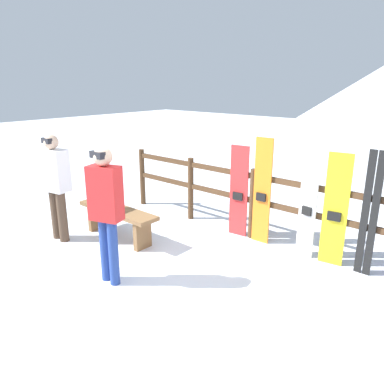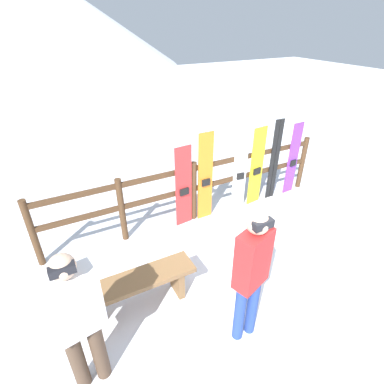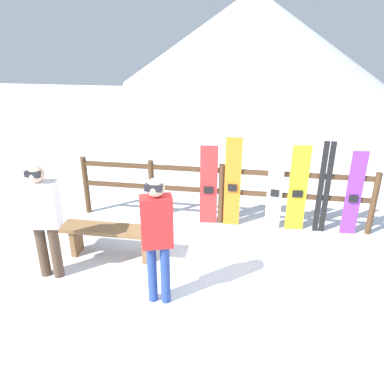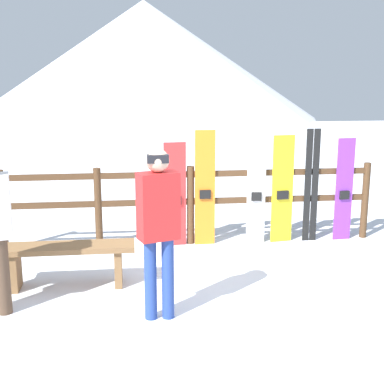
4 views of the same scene
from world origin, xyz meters
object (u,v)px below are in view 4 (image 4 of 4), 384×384
snowboard_orange (205,189)px  snowboard_red (175,195)px  ski_pair_black (311,186)px  snowboard_purple (344,190)px  bench (67,256)px  person_red (158,220)px  snowboard_yellow (282,190)px  snowboard_white (256,191)px

snowboard_orange → snowboard_red: bearing=-180.0°
ski_pair_black → snowboard_purple: size_ratio=1.09×
bench → person_red: bearing=-42.4°
snowboard_red → person_red: bearing=-98.6°
person_red → ski_pair_black: (2.26, 2.24, -0.19)m
bench → person_red: 1.46m
person_red → snowboard_yellow: 2.91m
bench → snowboard_purple: size_ratio=1.03×
snowboard_yellow → ski_pair_black: ski_pair_black is taller
snowboard_yellow → person_red: bearing=-129.5°
bench → ski_pair_black: size_ratio=0.94×
person_red → snowboard_purple: 3.54m
snowboard_orange → snowboard_white: size_ratio=1.07×
snowboard_white → bench: bearing=-151.3°
person_red → snowboard_white: 2.68m
ski_pair_black → person_red: bearing=-135.3°
snowboard_yellow → snowboard_white: bearing=-180.0°
snowboard_red → ski_pair_black: size_ratio=0.90×
person_red → snowboard_red: (0.34, 2.23, -0.28)m
bench → snowboard_orange: (1.73, 1.34, 0.43)m
ski_pair_black → snowboard_purple: ski_pair_black is taller
snowboard_red → snowboard_orange: bearing=0.0°
snowboard_orange → ski_pair_black: size_ratio=1.00×
person_red → snowboard_orange: size_ratio=1.05×
snowboard_white → snowboard_purple: size_ratio=1.02×
snowboard_orange → snowboard_yellow: (1.09, -0.00, -0.04)m
person_red → snowboard_red: size_ratio=1.16×
snowboard_white → snowboard_yellow: size_ratio=0.98×
snowboard_white → person_red: bearing=-123.4°
ski_pair_black → snowboard_purple: bearing=-0.4°
snowboard_red → snowboard_white: snowboard_white is taller
snowboard_red → snowboard_white: 1.13m
snowboard_white → snowboard_yellow: (0.37, 0.00, 0.01)m
bench → snowboard_orange: bearing=37.8°
snowboard_red → snowboard_orange: size_ratio=0.90×
person_red → snowboard_orange: 2.36m
snowboard_purple → ski_pair_black: bearing=179.6°
snowboard_red → snowboard_yellow: size_ratio=0.95×
snowboard_orange → snowboard_purple: (1.99, -0.00, -0.07)m
snowboard_orange → snowboard_yellow: size_ratio=1.06×
snowboard_white → ski_pair_black: ski_pair_black is taller
snowboard_yellow → snowboard_purple: (0.90, -0.00, -0.03)m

